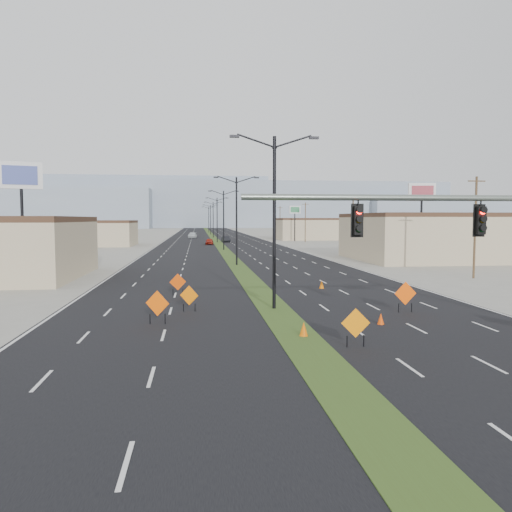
{
  "coord_description": "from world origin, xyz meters",
  "views": [
    {
      "loc": [
        -4.43,
        -16.58,
        5.28
      ],
      "look_at": [
        -1.17,
        11.16,
        3.2
      ],
      "focal_mm": 35.0,
      "sensor_mm": 36.0,
      "label": 1
    }
  ],
  "objects": [
    {
      "name": "cone_0",
      "position": [
        0.27,
        5.02,
        0.34
      ],
      "size": [
        0.52,
        0.52,
        0.68
      ],
      "primitive_type": "cone",
      "rotation": [
        0.0,
        0.0,
        -0.33
      ],
      "color": "#D75B04",
      "rests_on": "ground"
    },
    {
      "name": "mesa_center",
      "position": [
        40.0,
        300.0,
        14.0
      ],
      "size": [
        220.0,
        50.0,
        28.0
      ],
      "primitive_type": "cube",
      "color": "#8692A6",
      "rests_on": "ground"
    },
    {
      "name": "streetlight_3",
      "position": [
        0.0,
        96.0,
        5.42
      ],
      "size": [
        5.15,
        0.24,
        10.02
      ],
      "color": "black",
      "rests_on": "ground"
    },
    {
      "name": "pole_sign_east_near",
      "position": [
        20.98,
        37.84,
        7.62
      ],
      "size": [
        3.06,
        0.85,
        9.35
      ],
      "rotation": [
        0.0,
        0.0,
        -0.16
      ],
      "color": "black",
      "rests_on": "ground"
    },
    {
      "name": "road_surface",
      "position": [
        0.0,
        100.0,
        0.0
      ],
      "size": [
        25.0,
        400.0,
        0.02
      ],
      "primitive_type": "cube",
      "color": "black",
      "rests_on": "ground"
    },
    {
      "name": "building_se_far",
      "position": [
        38.0,
        110.0,
        2.5
      ],
      "size": [
        44.0,
        16.0,
        5.0
      ],
      "primitive_type": "cube",
      "color": "#C3AF8B",
      "rests_on": "ground"
    },
    {
      "name": "utility_pole_0",
      "position": [
        20.0,
        25.0,
        4.67
      ],
      "size": [
        1.6,
        0.2,
        9.0
      ],
      "color": "#4C3823",
      "rests_on": "ground"
    },
    {
      "name": "streetlight_0",
      "position": [
        0.0,
        12.0,
        5.42
      ],
      "size": [
        5.15,
        0.24,
        10.02
      ],
      "color": "black",
      "rests_on": "ground"
    },
    {
      "name": "car_far",
      "position": [
        -5.79,
        122.13,
        0.78
      ],
      "size": [
        2.55,
        5.49,
        1.55
      ],
      "primitive_type": "imported",
      "rotation": [
        0.0,
        0.0,
        -0.07
      ],
      "color": "silver",
      "rests_on": "ground"
    },
    {
      "name": "mesa_backdrop",
      "position": [
        -30.0,
        320.0,
        16.0
      ],
      "size": [
        140.0,
        50.0,
        32.0
      ],
      "primitive_type": "cube",
      "color": "#8692A6",
      "rests_on": "ground"
    },
    {
      "name": "streetlight_2",
      "position": [
        0.0,
        68.0,
        5.42
      ],
      "size": [
        5.15,
        0.24,
        10.02
      ],
      "color": "black",
      "rests_on": "ground"
    },
    {
      "name": "construction_sign_2",
      "position": [
        -5.8,
        17.82,
        0.9
      ],
      "size": [
        1.12,
        0.35,
        1.54
      ],
      "rotation": [
        0.0,
        0.0,
        0.27
      ],
      "color": "#D54104",
      "rests_on": "ground"
    },
    {
      "name": "pole_sign_west",
      "position": [
        -18.28,
        25.1,
        8.0
      ],
      "size": [
        3.15,
        1.31,
        9.79
      ],
      "rotation": [
        0.0,
        0.0,
        0.31
      ],
      "color": "black",
      "rests_on": "ground"
    },
    {
      "name": "car_mid",
      "position": [
        2.0,
        96.88,
        0.66
      ],
      "size": [
        1.95,
        4.19,
        1.33
      ],
      "primitive_type": "imported",
      "rotation": [
        0.0,
        0.0,
        0.14
      ],
      "color": "black",
      "rests_on": "ground"
    },
    {
      "name": "construction_sign_0",
      "position": [
        -6.45,
        8.52,
        1.0
      ],
      "size": [
        1.2,
        0.53,
        1.7
      ],
      "rotation": [
        0.0,
        0.0,
        -0.4
      ],
      "color": "#FA5905",
      "rests_on": "ground"
    },
    {
      "name": "construction_sign_1",
      "position": [
        -4.93,
        11.78,
        0.88
      ],
      "size": [
        1.04,
        0.51,
        1.5
      ],
      "rotation": [
        0.0,
        0.0,
        -0.44
      ],
      "color": "orange",
      "rests_on": "ground"
    },
    {
      "name": "median_strip",
      "position": [
        0.0,
        100.0,
        0.0
      ],
      "size": [
        2.0,
        400.0,
        0.04
      ],
      "primitive_type": "cube",
      "color": "#384C1B",
      "rests_on": "ground"
    },
    {
      "name": "cone_1",
      "position": [
        4.65,
        7.13,
        0.29
      ],
      "size": [
        0.4,
        0.4,
        0.58
      ],
      "primitive_type": "cone",
      "rotation": [
        0.0,
        0.0,
        -0.15
      ],
      "color": "#E24204",
      "rests_on": "ground"
    },
    {
      "name": "streetlight_6",
      "position": [
        0.0,
        180.0,
        5.42
      ],
      "size": [
        5.15,
        0.24,
        10.02
      ],
      "color": "black",
      "rests_on": "ground"
    },
    {
      "name": "streetlight_4",
      "position": [
        0.0,
        124.0,
        5.42
      ],
      "size": [
        5.15,
        0.24,
        10.02
      ],
      "color": "black",
      "rests_on": "ground"
    },
    {
      "name": "cone_3",
      "position": [
        -6.03,
        24.29,
        0.3
      ],
      "size": [
        0.46,
        0.46,
        0.61
      ],
      "primitive_type": "cone",
      "rotation": [
        0.0,
        0.0,
        -0.33
      ],
      "color": "#EC4B04",
      "rests_on": "ground"
    },
    {
      "name": "mesa_east",
      "position": [
        180.0,
        290.0,
        9.0
      ],
      "size": [
        160.0,
        50.0,
        18.0
      ],
      "primitive_type": "cube",
      "color": "#8692A6",
      "rests_on": "ground"
    },
    {
      "name": "construction_sign_4",
      "position": [
        7.18,
        10.05,
        1.04
      ],
      "size": [
        1.32,
        0.15,
        1.75
      ],
      "rotation": [
        0.0,
        0.0,
        0.08
      ],
      "color": "#FF5205",
      "rests_on": "ground"
    },
    {
      "name": "cone_2",
      "position": [
        4.9,
        20.07,
        0.32
      ],
      "size": [
        0.46,
        0.46,
        0.64
      ],
      "primitive_type": "cone",
      "rotation": [
        0.0,
        0.0,
        0.24
      ],
      "color": "#D75F04",
      "rests_on": "ground"
    },
    {
      "name": "construction_sign_3",
      "position": [
        2.0,
        3.0,
        0.96
      ],
      "size": [
        1.22,
        0.05,
        1.63
      ],
      "rotation": [
        0.0,
        0.0,
        -0.0
      ],
      "color": "orange",
      "rests_on": "ground"
    },
    {
      "name": "utility_pole_2",
      "position": [
        20.0,
        95.0,
        4.67
      ],
      "size": [
        1.6,
        0.2,
        9.0
      ],
      "color": "#4C3823",
      "rests_on": "ground"
    },
    {
      "name": "utility_pole_3",
      "position": [
        20.0,
        130.0,
        4.67
      ],
      "size": [
        1.6,
        0.2,
        9.0
      ],
      "color": "#4C3823",
      "rests_on": "ground"
    },
    {
      "name": "ground",
      "position": [
        0.0,
        0.0,
        0.0
      ],
      "size": [
        600.0,
        600.0,
        0.0
      ],
      "primitive_type": "plane",
      "color": "gray",
      "rests_on": "ground"
    },
    {
      "name": "pole_sign_east_far",
      "position": [
        18.44,
        99.41,
        6.75
      ],
      "size": [
        2.75,
        0.67,
        8.36
      ],
      "rotation": [
        0.0,
        0.0,
        0.11
      ],
      "color": "black",
      "rests_on": "ground"
    },
    {
      "name": "building_sw_far",
      "position": [
        -32.0,
        85.0,
        2.25
      ],
      "size": [
        30.0,
        14.0,
        4.5
      ],
      "primitive_type": "cube",
      "color": "#C3AF8B",
      "rests_on": "ground"
    },
    {
      "name": "streetlight_1",
      "position": [
        0.0,
        40.0,
        5.42
      ],
      "size": [
        5.15,
        0.24,
        10.02
      ],
      "color": "black",
      "rests_on": "ground"
    },
    {
      "name": "streetlight_5",
      "position": [
        0.0,
        152.0,
        5.42
      ],
      "size": [
        5.15,
        0.24,
        10.02
      ],
      "color": "black",
      "rests_on": "ground"
    },
    {
      "name": "car_left",
      "position": [
        -2.0,
        86.0,
        0.64
      ],
      "size": [
        1.85,
        3.86,
        1.27
      ],
      "primitive_type": "imported",
      "rotation": [
        0.0,
        0.0,
        -0.09
      ],
      "color": "maroon",
      "rests_on": "ground"
    },
    {
      "name": "building_se_near",
      "position": [
        34.0,
        45.0,
        2.75
      ],
      "size": [
        36.0,
        18.0,
        5.5
      ],
      "primitive_type": "cube",
      "color": "#C3AF8B",
      "rests_on": "ground"
    },
    {
      "name": "utility_pole_1",
      "position": [
        20.0,
        60.0,
        4.67
      ],
      "size": [
        1.6,
        0.2,
        9.0
      ],
      "color": "#4C3823",
      "rests_on": "ground"
    }
  ]
}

